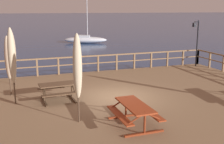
{
  "coord_description": "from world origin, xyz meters",
  "views": [
    {
      "loc": [
        -4.33,
        -11.53,
        4.78
      ],
      "look_at": [
        0.0,
        0.83,
        1.79
      ],
      "focal_mm": 44.51,
      "sensor_mm": 36.0,
      "label": 1
    }
  ],
  "objects_px": {
    "picnic_table_front_right": "(58,88)",
    "lamp_post_hooked": "(196,36)",
    "patio_umbrella_tall_front": "(13,51)",
    "picnic_table_back_left": "(135,110)",
    "sailboat_distant": "(85,39)",
    "patio_umbrella_short_back": "(77,67)",
    "patio_umbrella_tall_mid_right": "(8,58)",
    "patio_umbrella_tall_back_left": "(12,56)"
  },
  "relations": [
    {
      "from": "patio_umbrella_tall_mid_right",
      "to": "patio_umbrella_tall_front",
      "type": "distance_m",
      "value": 1.87
    },
    {
      "from": "picnic_table_back_left",
      "to": "patio_umbrella_tall_front",
      "type": "relative_size",
      "value": 0.68
    },
    {
      "from": "picnic_table_back_left",
      "to": "patio_umbrella_tall_front",
      "type": "distance_m",
      "value": 8.06
    },
    {
      "from": "picnic_table_front_right",
      "to": "lamp_post_hooked",
      "type": "relative_size",
      "value": 0.53
    },
    {
      "from": "patio_umbrella_tall_mid_right",
      "to": "lamp_post_hooked",
      "type": "height_order",
      "value": "lamp_post_hooked"
    },
    {
      "from": "patio_umbrella_tall_front",
      "to": "lamp_post_hooked",
      "type": "height_order",
      "value": "lamp_post_hooked"
    },
    {
      "from": "patio_umbrella_tall_back_left",
      "to": "lamp_post_hooked",
      "type": "height_order",
      "value": "patio_umbrella_tall_back_left"
    },
    {
      "from": "sailboat_distant",
      "to": "lamp_post_hooked",
      "type": "bearing_deg",
      "value": -83.68
    },
    {
      "from": "patio_umbrella_short_back",
      "to": "lamp_post_hooked",
      "type": "relative_size",
      "value": 1.0
    },
    {
      "from": "picnic_table_front_right",
      "to": "patio_umbrella_tall_front",
      "type": "distance_m",
      "value": 4.0
    },
    {
      "from": "patio_umbrella_tall_mid_right",
      "to": "patio_umbrella_tall_front",
      "type": "height_order",
      "value": "patio_umbrella_tall_front"
    },
    {
      "from": "patio_umbrella_short_back",
      "to": "patio_umbrella_tall_back_left",
      "type": "bearing_deg",
      "value": 126.79
    },
    {
      "from": "patio_umbrella_short_back",
      "to": "patio_umbrella_tall_mid_right",
      "type": "xyz_separation_m",
      "value": [
        -2.32,
        4.17,
        -0.24
      ]
    },
    {
      "from": "picnic_table_front_right",
      "to": "patio_umbrella_tall_front",
      "type": "height_order",
      "value": "patio_umbrella_tall_front"
    },
    {
      "from": "picnic_table_front_right",
      "to": "patio_umbrella_tall_back_left",
      "type": "xyz_separation_m",
      "value": [
        -1.81,
        0.16,
        1.53
      ]
    },
    {
      "from": "patio_umbrella_tall_back_left",
      "to": "picnic_table_front_right",
      "type": "bearing_deg",
      "value": -5.04
    },
    {
      "from": "picnic_table_front_right",
      "to": "patio_umbrella_tall_back_left",
      "type": "bearing_deg",
      "value": 174.96
    },
    {
      "from": "patio_umbrella_short_back",
      "to": "patio_umbrella_tall_mid_right",
      "type": "relative_size",
      "value": 1.14
    },
    {
      "from": "lamp_post_hooked",
      "to": "sailboat_distant",
      "type": "relative_size",
      "value": 0.41
    },
    {
      "from": "patio_umbrella_tall_mid_right",
      "to": "patio_umbrella_short_back",
      "type": "bearing_deg",
      "value": -60.87
    },
    {
      "from": "patio_umbrella_short_back",
      "to": "lamp_post_hooked",
      "type": "xyz_separation_m",
      "value": [
        9.92,
        7.03,
        0.08
      ]
    },
    {
      "from": "patio_umbrella_short_back",
      "to": "sailboat_distant",
      "type": "bearing_deg",
      "value": 75.64
    },
    {
      "from": "picnic_table_back_left",
      "to": "patio_umbrella_tall_mid_right",
      "type": "distance_m",
      "value": 6.64
    },
    {
      "from": "patio_umbrella_tall_front",
      "to": "patio_umbrella_tall_back_left",
      "type": "height_order",
      "value": "patio_umbrella_tall_back_left"
    },
    {
      "from": "picnic_table_back_left",
      "to": "sailboat_distant",
      "type": "bearing_deg",
      "value": 79.3
    },
    {
      "from": "patio_umbrella_short_back",
      "to": "patio_umbrella_tall_mid_right",
      "type": "height_order",
      "value": "patio_umbrella_short_back"
    },
    {
      "from": "picnic_table_back_left",
      "to": "patio_umbrella_tall_front",
      "type": "height_order",
      "value": "patio_umbrella_tall_front"
    },
    {
      "from": "picnic_table_back_left",
      "to": "patio_umbrella_tall_mid_right",
      "type": "height_order",
      "value": "patio_umbrella_tall_mid_right"
    },
    {
      "from": "patio_umbrella_tall_front",
      "to": "patio_umbrella_tall_back_left",
      "type": "distance_m",
      "value": 3.17
    },
    {
      "from": "patio_umbrella_tall_back_left",
      "to": "lamp_post_hooked",
      "type": "distance_m",
      "value": 12.76
    },
    {
      "from": "patio_umbrella_short_back",
      "to": "patio_umbrella_tall_front",
      "type": "height_order",
      "value": "patio_umbrella_short_back"
    },
    {
      "from": "patio_umbrella_short_back",
      "to": "lamp_post_hooked",
      "type": "bearing_deg",
      "value": 35.33
    },
    {
      "from": "patio_umbrella_tall_front",
      "to": "picnic_table_front_right",
      "type": "bearing_deg",
      "value": -61.59
    },
    {
      "from": "lamp_post_hooked",
      "to": "patio_umbrella_tall_front",
      "type": "bearing_deg",
      "value": -175.25
    },
    {
      "from": "picnic_table_front_right",
      "to": "lamp_post_hooked",
      "type": "distance_m",
      "value": 11.23
    },
    {
      "from": "patio_umbrella_tall_front",
      "to": "lamp_post_hooked",
      "type": "distance_m",
      "value": 12.09
    },
    {
      "from": "picnic_table_back_left",
      "to": "patio_umbrella_tall_front",
      "type": "bearing_deg",
      "value": 119.46
    },
    {
      "from": "patio_umbrella_tall_mid_right",
      "to": "sailboat_distant",
      "type": "height_order",
      "value": "sailboat_distant"
    },
    {
      "from": "picnic_table_back_left",
      "to": "patio_umbrella_tall_mid_right",
      "type": "xyz_separation_m",
      "value": [
        -4.11,
        5.07,
        1.23
      ]
    },
    {
      "from": "picnic_table_front_right",
      "to": "sailboat_distant",
      "type": "height_order",
      "value": "sailboat_distant"
    },
    {
      "from": "sailboat_distant",
      "to": "picnic_table_front_right",
      "type": "bearing_deg",
      "value": -106.41
    },
    {
      "from": "lamp_post_hooked",
      "to": "picnic_table_front_right",
      "type": "bearing_deg",
      "value": -157.11
    }
  ]
}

